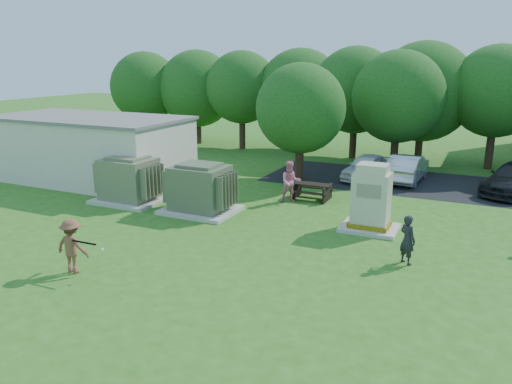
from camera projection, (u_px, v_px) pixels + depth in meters
The scene contains 15 objects.
ground at pixel (203, 261), 15.93m from camera, with size 120.00×120.00×0.00m, color #2D6619.
service_building at pixel (90, 150), 26.14m from camera, with size 10.00×5.00×3.20m, color beige.
service_building_roof at pixel (88, 118), 25.70m from camera, with size 10.20×5.20×0.15m, color slate.
parking_strip at pixel (464, 188), 24.87m from camera, with size 20.00×6.00×0.01m, color #232326.
transformer_left at pixel (129, 180), 22.27m from camera, with size 3.00×2.40×2.07m.
transformer_right at pixel (200, 189), 20.76m from camera, with size 3.00×2.40×2.07m.
generator_cabinet at pixel (371, 201), 18.52m from camera, with size 2.08×1.70×2.53m.
picnic_table at pixel (312, 189), 22.77m from camera, with size 1.71×1.29×0.73m.
batter at pixel (72, 246), 14.87m from camera, with size 1.08×0.62×1.67m, color brown.
person_by_generator at pixel (407, 240), 15.51m from camera, with size 0.58×0.38×1.59m, color #222227.
person_at_picnic at pixel (291, 182), 22.19m from camera, with size 0.91×0.71×1.87m, color pink.
car_white at pixel (367, 167), 26.52m from camera, with size 1.57×3.90×1.33m, color white.
car_silver_a at pixel (407, 168), 26.09m from camera, with size 1.51×4.32×1.42m, color silver.
batting_equipment at pixel (84, 243), 14.48m from camera, with size 1.16×0.29×0.29m.
tree_row at pixel (383, 94), 30.31m from camera, with size 41.30×13.30×7.30m.
Camera 1 is at (7.81, -12.69, 6.26)m, focal length 35.00 mm.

